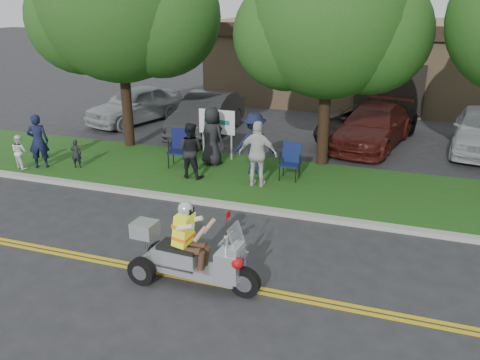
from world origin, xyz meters
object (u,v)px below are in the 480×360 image
(lawn_chair_a, at_px, (291,159))
(parked_car_right, at_px, (372,126))
(spectator_adult_right, at_px, (258,154))
(spectator_adult_mid, at_px, (190,150))
(parked_car_far_left, at_px, (135,104))
(trike_scooter, at_px, (189,256))
(lawn_chair_b, at_px, (180,145))
(parked_car_left, at_px, (207,114))
(spectator_adult_left, at_px, (38,141))
(parked_car_mid, at_px, (366,123))

(lawn_chair_a, relative_size, parked_car_right, 0.21)
(spectator_adult_right, bearing_deg, spectator_adult_mid, -2.42)
(parked_car_far_left, bearing_deg, spectator_adult_right, -21.61)
(trike_scooter, bearing_deg, lawn_chair_b, 120.17)
(spectator_adult_mid, height_order, parked_car_left, spectator_adult_mid)
(lawn_chair_b, relative_size, spectator_adult_left, 0.68)
(trike_scooter, bearing_deg, spectator_adult_right, 96.14)
(lawn_chair_a, distance_m, spectator_adult_left, 7.90)
(lawn_chair_a, relative_size, parked_car_mid, 0.22)
(spectator_adult_mid, bearing_deg, lawn_chair_a, -162.29)
(parked_car_mid, bearing_deg, spectator_adult_mid, -105.27)
(lawn_chair_a, bearing_deg, spectator_adult_left, -167.68)
(spectator_adult_right, bearing_deg, parked_car_right, -116.90)
(spectator_adult_right, xyz_separation_m, parked_car_far_left, (-7.42, 5.91, -0.28))
(lawn_chair_b, height_order, spectator_adult_right, spectator_adult_right)
(spectator_adult_right, height_order, parked_car_far_left, spectator_adult_right)
(parked_car_right, bearing_deg, lawn_chair_b, -129.12)
(spectator_adult_left, relative_size, parked_car_right, 0.34)
(spectator_adult_right, height_order, parked_car_right, spectator_adult_right)
(parked_car_mid, distance_m, parked_car_right, 0.65)
(trike_scooter, bearing_deg, spectator_adult_mid, 117.36)
(lawn_chair_b, bearing_deg, spectator_adult_right, -25.95)
(trike_scooter, distance_m, parked_car_far_left, 13.59)
(spectator_adult_right, distance_m, parked_car_far_left, 9.49)
(spectator_adult_left, relative_size, spectator_adult_right, 0.90)
(lawn_chair_b, xyz_separation_m, parked_car_right, (5.54, 4.65, -0.04))
(lawn_chair_b, xyz_separation_m, parked_car_left, (-0.81, 4.17, 0.03))
(lawn_chair_a, distance_m, parked_car_left, 6.08)
(parked_car_far_left, bearing_deg, trike_scooter, -38.57)
(trike_scooter, xyz_separation_m, parked_car_mid, (2.08, 11.45, 0.08))
(spectator_adult_left, xyz_separation_m, spectator_adult_mid, (4.87, 0.75, -0.02))
(parked_car_left, bearing_deg, spectator_adult_mid, -75.00)
(spectator_adult_right, bearing_deg, parked_car_left, -55.53)
(spectator_adult_mid, xyz_separation_m, spectator_adult_right, (2.12, -0.03, 0.11))
(parked_car_mid, bearing_deg, parked_car_right, -43.05)
(spectator_adult_mid, distance_m, parked_car_right, 7.31)
(trike_scooter, xyz_separation_m, spectator_adult_right, (-0.28, 5.29, 0.45))
(trike_scooter, distance_m, parked_car_right, 11.12)
(trike_scooter, relative_size, parked_car_left, 0.54)
(trike_scooter, height_order, parked_car_left, trike_scooter)
(parked_car_left, height_order, parked_car_mid, parked_car_left)
(lawn_chair_b, bearing_deg, spectator_adult_mid, -57.19)
(spectator_adult_right, distance_m, parked_car_right, 6.18)
(trike_scooter, xyz_separation_m, spectator_adult_mid, (-2.39, 5.32, 0.34))
(trike_scooter, distance_m, lawn_chair_a, 6.24)
(parked_car_right, bearing_deg, parked_car_mid, 126.97)
(spectator_adult_left, xyz_separation_m, parked_car_mid, (9.34, 6.88, -0.28))
(lawn_chair_a, distance_m, lawn_chair_b, 3.63)
(lawn_chair_a, height_order, parked_car_mid, parked_car_mid)
(spectator_adult_left, bearing_deg, parked_car_mid, -173.02)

